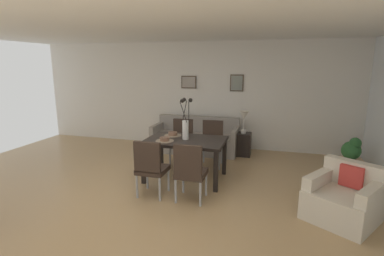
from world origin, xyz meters
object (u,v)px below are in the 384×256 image
(framed_picture_center, at_px, (237,83))
(armchair, at_px, (344,199))
(dining_chair_near_left, at_px, (151,166))
(framed_picture_left, at_px, (189,82))
(dining_chair_far_right, at_px, (212,141))
(sofa, at_px, (196,140))
(bowl_near_right, at_px, (173,133))
(table_lamp, at_px, (244,117))
(side_table, at_px, (243,144))
(dining_table, at_px, (186,144))
(bowl_near_left, at_px, (165,139))
(potted_plant, at_px, (351,152))
(centerpiece_vase, at_px, (185,124))
(dining_chair_far_left, at_px, (190,170))
(dining_chair_near_right, at_px, (182,139))

(framed_picture_center, bearing_deg, armchair, -58.65)
(dining_chair_near_left, distance_m, framed_picture_left, 3.32)
(dining_chair_far_right, xyz_separation_m, framed_picture_left, (-0.90, 1.38, 1.10))
(dining_chair_far_right, height_order, sofa, dining_chair_far_right)
(bowl_near_right, distance_m, table_lamp, 1.90)
(dining_chair_far_right, height_order, side_table, dining_chair_far_right)
(bowl_near_right, bearing_deg, dining_table, -34.02)
(dining_table, distance_m, dining_chair_far_right, 0.93)
(dining_table, relative_size, bowl_near_left, 8.24)
(armchair, distance_m, potted_plant, 2.17)
(dining_table, distance_m, armchair, 2.61)
(dining_table, xyz_separation_m, potted_plant, (3.00, 1.30, -0.28))
(side_table, bearing_deg, centerpiece_vase, -116.39)
(dining_chair_far_right, bearing_deg, dining_chair_far_left, -88.93)
(framed_picture_center, bearing_deg, table_lamp, -65.03)
(centerpiece_vase, height_order, side_table, centerpiece_vase)
(sofa, height_order, armchair, sofa)
(centerpiece_vase, xyz_separation_m, framed_picture_left, (-0.60, 2.25, 0.59))
(bowl_near_right, height_order, framed_picture_center, framed_picture_center)
(sofa, distance_m, framed_picture_center, 1.68)
(side_table, bearing_deg, framed_picture_left, 159.60)
(centerpiece_vase, distance_m, framed_picture_left, 2.40)
(sofa, relative_size, side_table, 3.88)
(dining_chair_far_left, relative_size, framed_picture_left, 2.39)
(centerpiece_vase, relative_size, potted_plant, 1.10)
(dining_chair_far_left, distance_m, framed_picture_center, 3.31)
(dining_chair_near_left, distance_m, table_lamp, 2.85)
(dining_table, height_order, potted_plant, dining_table)
(dining_chair_near_left, xyz_separation_m, table_lamp, (1.15, 2.58, 0.38))
(side_table, bearing_deg, dining_chair_near_left, -114.06)
(dining_table, xyz_separation_m, side_table, (0.85, 1.71, -0.39))
(centerpiece_vase, bearing_deg, dining_chair_far_left, -69.05)
(bowl_near_right, relative_size, potted_plant, 0.25)
(dining_table, bearing_deg, dining_chair_near_right, 111.74)
(bowl_near_left, bearing_deg, dining_chair_near_right, 91.46)
(dining_chair_near_right, bearing_deg, sofa, 86.57)
(dining_chair_far_left, height_order, potted_plant, dining_chair_far_left)
(dining_chair_near_right, height_order, potted_plant, dining_chair_near_right)
(armchair, xyz_separation_m, potted_plant, (0.54, 2.10, 0.09))
(bowl_near_right, distance_m, framed_picture_left, 2.22)
(dining_chair_near_left, relative_size, dining_chair_near_right, 1.00)
(bowl_near_left, distance_m, sofa, 2.04)
(centerpiece_vase, xyz_separation_m, bowl_near_left, (-0.32, -0.21, -0.24))
(centerpiece_vase, relative_size, side_table, 1.41)
(table_lamp, height_order, framed_picture_left, framed_picture_left)
(dining_chair_far_left, height_order, centerpiece_vase, centerpiece_vase)
(potted_plant, bearing_deg, sofa, 171.87)
(armchair, distance_m, framed_picture_left, 4.52)
(dining_chair_near_right, relative_size, sofa, 0.46)
(dining_chair_near_left, height_order, dining_chair_far_left, same)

